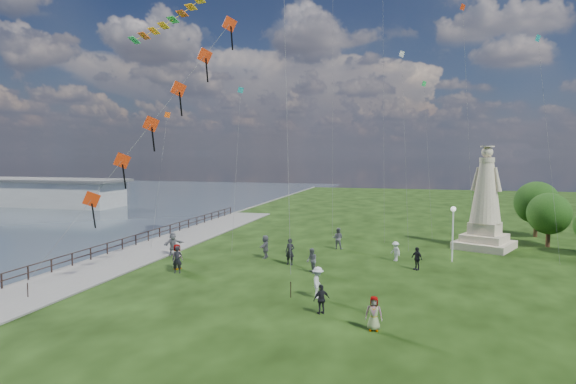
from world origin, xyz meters
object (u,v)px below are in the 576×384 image
(person_7, at_px, (338,238))
(person_11, at_px, (265,247))
(statue, at_px, (485,210))
(person_10, at_px, (177,257))
(person_1, at_px, (312,261))
(person_8, at_px, (396,251))
(lamppost, at_px, (453,222))
(person_5, at_px, (173,244))
(person_2, at_px, (318,283))
(pier_pavilion, at_px, (38,192))
(person_4, at_px, (374,313))
(person_3, at_px, (321,299))
(person_0, at_px, (177,260))
(person_6, at_px, (290,252))
(person_9, at_px, (417,258))

(person_7, bearing_deg, person_11, 51.54)
(statue, bearing_deg, person_10, -123.98)
(statue, relative_size, person_1, 5.15)
(person_8, bearing_deg, statue, 90.96)
(lamppost, relative_size, person_1, 2.46)
(statue, xyz_separation_m, person_5, (-24.05, -9.54, -2.35))
(statue, xyz_separation_m, person_2, (-10.84, -17.47, -2.40))
(person_10, bearing_deg, pier_pavilion, 70.40)
(person_4, bearing_deg, pier_pavilion, 140.90)
(lamppost, xyz_separation_m, person_1, (-9.37, -5.99, -2.14))
(person_3, height_order, person_5, person_5)
(person_2, xyz_separation_m, person_5, (-13.20, 7.93, 0.05))
(pier_pavilion, distance_m, person_8, 64.21)
(statue, xyz_separation_m, person_11, (-16.81, -8.37, -2.39))
(statue, xyz_separation_m, person_4, (-7.41, -21.64, -2.48))
(person_1, bearing_deg, person_5, -131.27)
(statue, xyz_separation_m, person_10, (-21.65, -13.39, -2.40))
(person_4, relative_size, person_8, 1.08)
(pier_pavilion, relative_size, person_0, 16.52)
(person_3, bearing_deg, person_10, -68.67)
(person_2, bearing_deg, person_7, -1.00)
(statue, relative_size, person_6, 4.53)
(person_2, relative_size, person_6, 0.92)
(person_1, distance_m, person_10, 9.38)
(person_5, relative_size, person_11, 1.05)
(person_5, xyz_separation_m, person_8, (16.97, 2.71, -0.19))
(person_11, bearing_deg, person_8, 96.58)
(person_2, distance_m, person_4, 5.41)
(statue, height_order, person_0, statue)
(person_4, bearing_deg, person_8, 86.36)
(person_10, relative_size, person_11, 0.99)
(person_11, bearing_deg, person_9, 82.91)
(person_1, distance_m, person_9, 7.36)
(lamppost, height_order, person_3, lamppost)
(person_5, bearing_deg, person_10, -116.10)
(lamppost, xyz_separation_m, person_6, (-11.40, -4.06, -2.03))
(person_1, relative_size, person_8, 1.15)
(person_5, relative_size, person_9, 1.16)
(person_7, bearing_deg, person_6, 76.07)
(statue, height_order, person_5, statue)
(person_11, bearing_deg, person_1, 48.07)
(person_0, height_order, person_9, person_0)
(person_2, relative_size, person_8, 1.20)
(statue, height_order, person_11, statue)
(person_1, relative_size, person_6, 0.88)
(lamppost, relative_size, person_6, 2.16)
(person_11, bearing_deg, person_6, 51.94)
(person_4, bearing_deg, person_7, 101.71)
(person_2, distance_m, person_8, 11.29)
(person_5, height_order, person_8, person_5)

